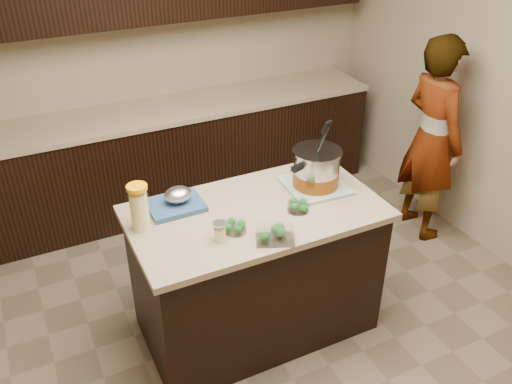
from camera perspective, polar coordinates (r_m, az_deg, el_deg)
ground_plane at (r=3.68m, az=0.00°, el=-13.72°), size 4.00×4.00×0.00m
room_shell at (r=2.75m, az=0.00°, el=12.47°), size 4.04×4.04×2.72m
back_cabinets at (r=4.55m, az=-9.75°, el=9.37°), size 3.60×0.63×2.33m
island at (r=3.38m, az=0.00°, el=-8.27°), size 1.46×0.81×0.90m
dish_towel at (r=3.35m, az=6.25°, el=0.67°), size 0.38×0.38×0.02m
stock_pot at (r=3.29m, az=6.36°, el=2.30°), size 0.41×0.37×0.42m
lemonade_pitcher at (r=2.96m, az=-12.16°, el=-1.77°), size 0.13×0.13×0.27m
mason_jar at (r=2.85m, az=-3.83°, el=-4.22°), size 0.08×0.08×0.12m
broccoli_tub_left at (r=2.92m, az=-2.24°, el=-3.73°), size 0.15×0.15×0.06m
broccoli_tub_right at (r=3.10m, az=4.46°, el=-1.52°), size 0.13×0.13×0.06m
broccoli_tub_rect at (r=2.86m, az=2.02°, el=-4.52°), size 0.24×0.21×0.07m
blue_tray at (r=3.15m, az=-8.35°, el=-0.97°), size 0.31×0.25×0.12m
person at (r=4.36m, az=18.01°, el=5.29°), size 0.41×0.61×1.61m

